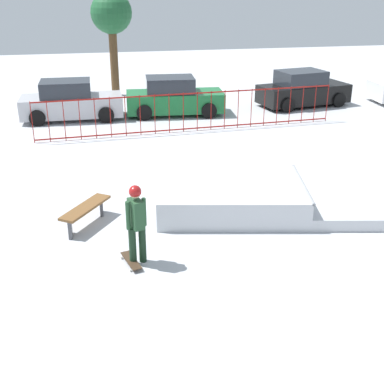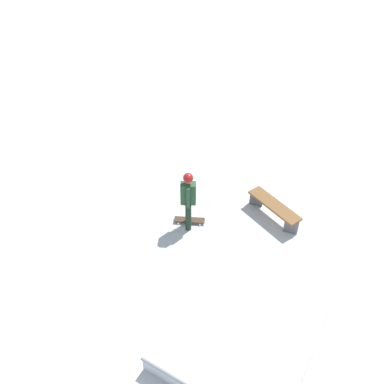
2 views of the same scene
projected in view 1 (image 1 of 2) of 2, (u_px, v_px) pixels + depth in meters
ground_plane at (241, 202)px, 13.52m from camera, size 60.00×60.00×0.00m
skate_ramp at (249, 198)px, 12.98m from camera, size 5.80×3.61×0.74m
skater at (136, 219)px, 10.26m from camera, size 0.42×0.43×1.73m
skateboard at (131, 261)px, 10.57m from camera, size 0.40×0.82×0.09m
perimeter_fence at (190, 112)px, 19.43m from camera, size 11.55×0.85×1.50m
park_bench at (86, 211)px, 12.14m from camera, size 1.24×1.54×0.48m
parked_car_silver at (71, 102)px, 21.14m from camera, size 4.12×1.96×1.60m
parked_car_green at (174, 98)px, 21.88m from camera, size 4.22×2.17×1.60m
parked_car_black at (303, 90)px, 23.37m from camera, size 4.34×2.51×1.60m
distant_tree at (111, 16)px, 24.31m from camera, size 1.97×1.97×4.90m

